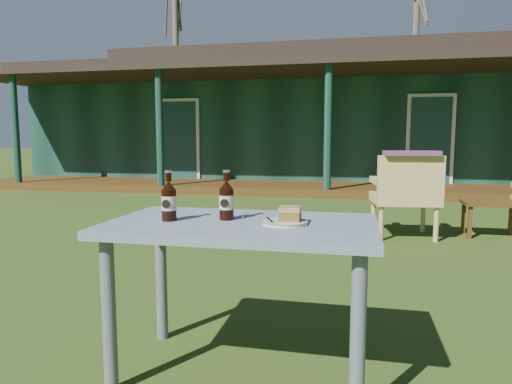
% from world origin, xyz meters
% --- Properties ---
extents(ground, '(80.00, 80.00, 0.00)m').
position_xyz_m(ground, '(0.00, 0.00, 0.00)').
color(ground, '#334916').
extents(pavilion, '(15.80, 8.30, 3.45)m').
position_xyz_m(pavilion, '(-0.00, 9.39, 1.61)').
color(pavilion, '#163A2C').
rests_on(pavilion, ground).
extents(tree_left, '(0.28, 0.28, 10.50)m').
position_xyz_m(tree_left, '(-8.00, 17.50, 5.25)').
color(tree_left, brown).
rests_on(tree_left, ground).
extents(tree_mid, '(0.28, 0.28, 9.50)m').
position_xyz_m(tree_mid, '(3.00, 18.50, 4.75)').
color(tree_mid, brown).
rests_on(tree_mid, ground).
extents(cafe_table, '(1.20, 0.70, 0.72)m').
position_xyz_m(cafe_table, '(0.00, -1.60, 0.62)').
color(cafe_table, slate).
rests_on(cafe_table, ground).
extents(plate, '(0.20, 0.20, 0.01)m').
position_xyz_m(plate, '(0.20, -1.61, 0.73)').
color(plate, silver).
rests_on(plate, cafe_table).
extents(cake_slice, '(0.09, 0.09, 0.06)m').
position_xyz_m(cake_slice, '(0.22, -1.60, 0.77)').
color(cake_slice, brown).
rests_on(cake_slice, plate).
extents(fork, '(0.06, 0.13, 0.00)m').
position_xyz_m(fork, '(0.13, -1.62, 0.74)').
color(fork, silver).
rests_on(fork, plate).
extents(cola_bottle_near, '(0.07, 0.07, 0.23)m').
position_xyz_m(cola_bottle_near, '(-0.08, -1.57, 0.81)').
color(cola_bottle_near, black).
rests_on(cola_bottle_near, cafe_table).
extents(cola_bottle_far, '(0.07, 0.07, 0.23)m').
position_xyz_m(cola_bottle_far, '(-0.33, -1.65, 0.81)').
color(cola_bottle_far, black).
rests_on(cola_bottle_far, cafe_table).
extents(bottle_cap, '(0.03, 0.03, 0.01)m').
position_xyz_m(bottle_cap, '(-0.03, -1.49, 0.72)').
color(bottle_cap, silver).
rests_on(bottle_cap, cafe_table).
extents(armchair_left, '(0.74, 0.71, 0.91)m').
position_xyz_m(armchair_left, '(1.05, 1.61, 0.51)').
color(armchair_left, tan).
rests_on(armchair_left, ground).
extents(floral_throw, '(0.58, 0.26, 0.05)m').
position_xyz_m(floral_throw, '(1.07, 1.43, 0.94)').
color(floral_throw, '#6C365E').
rests_on(floral_throw, armchair_left).
extents(side_table, '(0.60, 0.40, 0.40)m').
position_xyz_m(side_table, '(1.98, 1.86, 0.34)').
color(side_table, '#482F11').
rests_on(side_table, ground).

